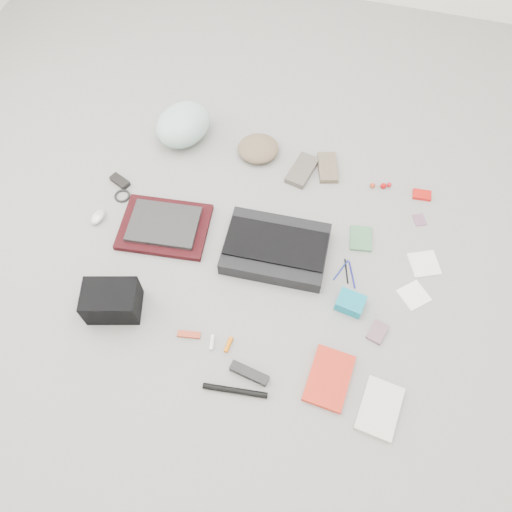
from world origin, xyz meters
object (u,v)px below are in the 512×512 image
(messenger_bag, at_px, (276,249))
(accordion_wallet, at_px, (350,303))
(book_red, at_px, (329,378))
(bike_helmet, at_px, (183,124))
(laptop, at_px, (164,224))
(camera_bag, at_px, (112,301))

(messenger_bag, relative_size, accordion_wallet, 4.01)
(messenger_bag, xyz_separation_m, book_red, (0.34, -0.49, -0.02))
(book_red, bearing_deg, bike_helmet, 137.22)
(laptop, relative_size, camera_bag, 1.41)
(camera_bag, distance_m, book_red, 0.92)
(laptop, height_order, accordion_wallet, accordion_wallet)
(camera_bag, bearing_deg, laptop, 66.74)
(messenger_bag, height_order, bike_helmet, bike_helmet)
(messenger_bag, height_order, book_red, messenger_bag)
(bike_helmet, relative_size, accordion_wallet, 2.72)
(camera_bag, distance_m, accordion_wallet, 0.98)
(camera_bag, relative_size, accordion_wallet, 1.97)
(bike_helmet, bearing_deg, accordion_wallet, -13.24)
(messenger_bag, bearing_deg, bike_helmet, 135.62)
(bike_helmet, distance_m, book_red, 1.41)
(messenger_bag, xyz_separation_m, bike_helmet, (-0.62, 0.54, 0.05))
(bike_helmet, distance_m, accordion_wallet, 1.21)
(book_red, relative_size, accordion_wallet, 2.09)
(camera_bag, height_order, book_red, camera_bag)
(camera_bag, xyz_separation_m, accordion_wallet, (0.94, 0.27, -0.04))
(messenger_bag, xyz_separation_m, laptop, (-0.52, -0.01, 0.00))
(book_red, height_order, accordion_wallet, accordion_wallet)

